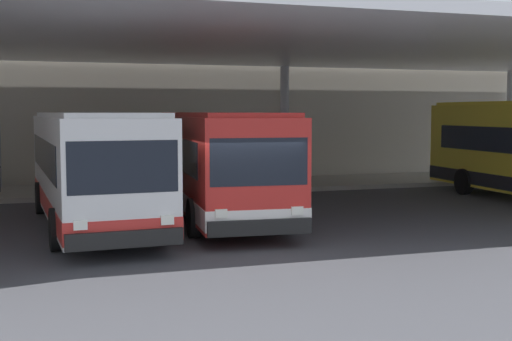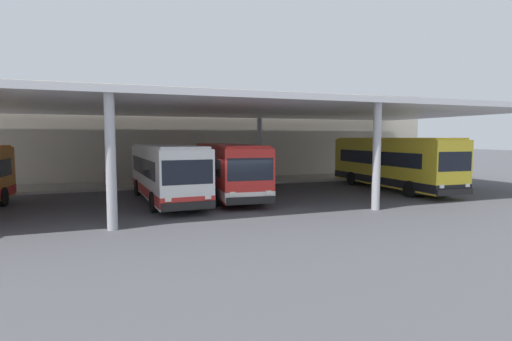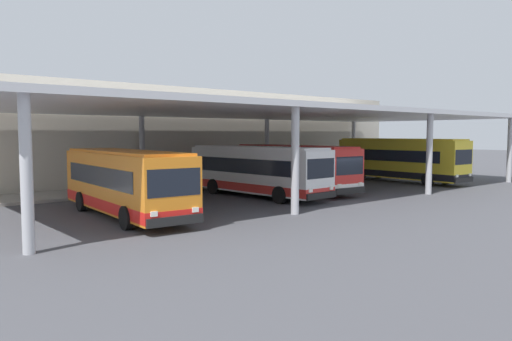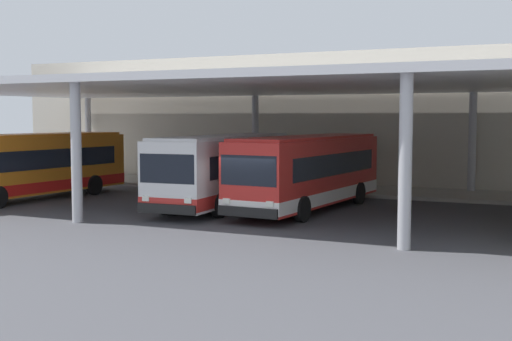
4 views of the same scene
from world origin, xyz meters
The scene contains 9 objects.
ground_plane centered at (0.00, 0.00, 0.00)m, with size 200.00×200.00×0.00m, color #47474C.
platform_kerb centered at (0.00, 11.75, 0.09)m, with size 42.00×4.50×0.18m, color #A39E93.
station_building_facade centered at (0.00, 15.00, 3.86)m, with size 48.00×1.60×7.72m, color beige.
canopy_shelter centered at (0.00, 5.50, 5.31)m, with size 40.00×17.00×5.55m.
bus_nearest_bay centered at (-12.83, 2.31, 1.66)m, with size 3.23×10.68×3.17m.
bus_second_bay centered at (-3.20, 3.90, 1.66)m, with size 3.06×10.64×3.17m.
bus_middle_bay centered at (0.57, 4.39, 1.66)m, with size 3.31×10.69×3.17m.
bench_waiting centered at (-2.70, 11.82, 0.66)m, with size 1.80×0.45×0.92m.
trash_bin centered at (-6.19, 11.68, 0.68)m, with size 0.52×0.52×0.98m.
Camera 4 is at (10.40, -22.29, 3.95)m, focal length 46.69 mm.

